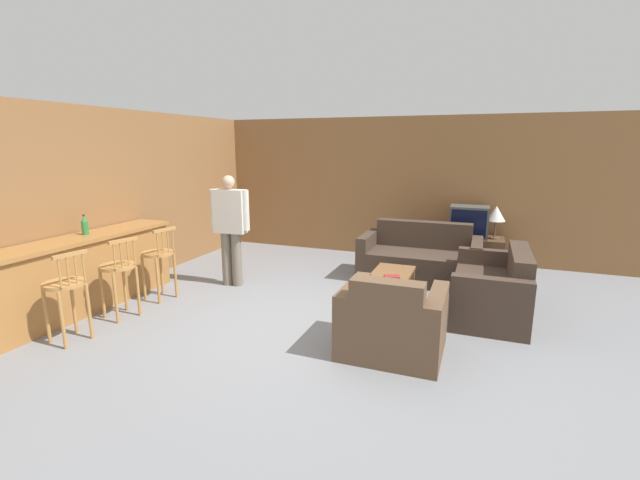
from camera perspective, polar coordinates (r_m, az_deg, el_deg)
The scene contains 17 objects.
ground_plane at distance 5.13m, azimuth -1.34°, elevation -11.40°, with size 24.00×24.00×0.00m, color gray.
wall_back at distance 8.26m, azimuth 8.41°, elevation 6.95°, with size 9.40×0.08×2.60m.
wall_left at distance 7.62m, azimuth -20.51°, elevation 5.84°, with size 0.08×8.69×2.60m.
bar_counter at distance 6.23m, azimuth -29.10°, elevation -3.95°, with size 0.55×2.69×0.96m.
bar_chair_near at distance 5.30m, azimuth -30.79°, elevation -5.84°, with size 0.48×0.48×1.01m.
bar_chair_mid at distance 5.74m, azimuth -25.24°, elevation -3.93°, with size 0.50×0.50×1.01m.
bar_chair_far at distance 6.22m, azimuth -20.69°, elevation -2.34°, with size 0.48×0.48×1.01m.
couch_far at distance 6.93m, azimuth 13.16°, elevation -2.59°, with size 1.82×0.93×0.88m.
armchair_near at distance 4.46m, azimuth 9.58°, elevation -10.93°, with size 1.01×0.88×0.86m.
loveseat_right at distance 5.78m, azimuth 22.09°, elevation -6.25°, with size 0.86×1.54×0.85m.
coffee_table at distance 5.82m, azimuth 9.50°, elevation -4.99°, with size 0.51×0.88×0.42m.
tv_unit at distance 7.81m, azimuth 18.96°, elevation -1.56°, with size 1.17×0.56×0.55m.
tv at distance 7.70m, azimuth 19.24°, elevation 2.34°, with size 0.63×0.45×0.53m.
bottle at distance 6.23m, azimuth -28.87°, elevation 1.70°, with size 0.08×0.08×0.26m.
book_on_table at distance 5.58m, azimuth 9.60°, elevation -4.85°, with size 0.22×0.18×0.03m.
table_lamp at distance 7.68m, azimuth 22.43°, elevation 3.19°, with size 0.30×0.30×0.55m.
person_by_window at distance 6.47m, azimuth -11.88°, elevation 1.99°, with size 0.62×0.23×1.66m.
Camera 1 is at (1.79, -4.34, 2.08)m, focal length 24.00 mm.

